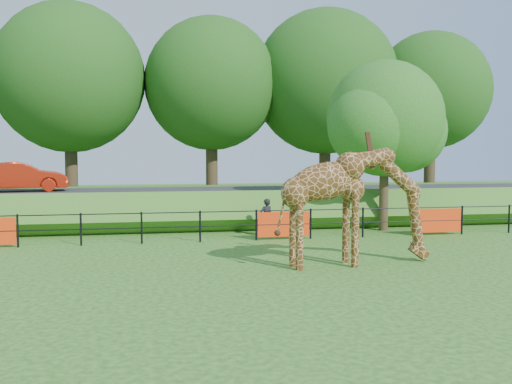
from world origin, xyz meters
TOP-DOWN VIEW (x-y plane):
  - ground at (0.00, 0.00)m, footprint 90.00×90.00m
  - giraffe at (3.86, 3.14)m, footprint 4.64×1.21m
  - perimeter_fence at (0.00, 8.00)m, footprint 28.07×0.10m
  - embankment at (0.00, 15.50)m, footprint 40.00×9.00m
  - road at (0.00, 14.00)m, footprint 40.00×5.00m
  - car_red at (-7.20, 14.51)m, footprint 4.09×2.13m
  - visitor at (2.57, 9.00)m, footprint 0.59×0.48m
  - tree_east at (7.60, 9.63)m, footprint 5.40×4.71m
  - bg_tree_line at (1.89, 22.00)m, footprint 37.30×8.80m

SIDE VIEW (x-z plane):
  - ground at x=0.00m, z-range 0.00..0.00m
  - perimeter_fence at x=0.00m, z-range 0.00..1.10m
  - embankment at x=0.00m, z-range 0.00..1.30m
  - visitor at x=2.57m, z-range 0.00..1.40m
  - road at x=0.00m, z-range 1.30..1.42m
  - giraffe at x=3.86m, z-range 0.00..3.27m
  - car_red at x=-7.20m, z-range 1.42..2.70m
  - tree_east at x=7.60m, z-range 0.90..7.66m
  - bg_tree_line at x=1.89m, z-range 1.28..13.10m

